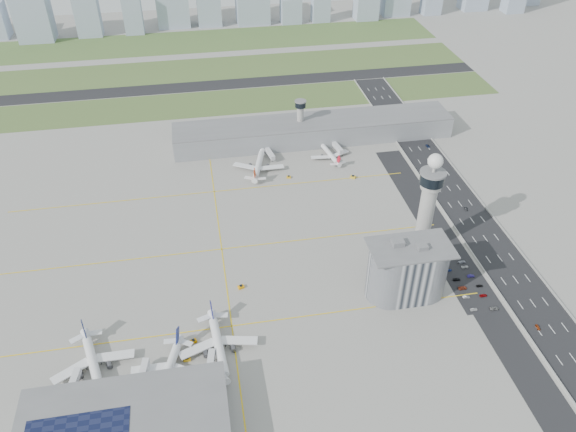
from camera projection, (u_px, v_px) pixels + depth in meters
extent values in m
plane|color=#9E9C93|center=(299.00, 276.00, 307.00)|extent=(1000.00, 1000.00, 0.00)
cube|color=#465F2D|center=(226.00, 102.00, 481.44)|extent=(480.00, 50.00, 0.08)
cube|color=#435829|center=(219.00, 69.00, 540.54)|extent=(480.00, 60.00, 0.08)
cube|color=#46612E|center=(213.00, 40.00, 603.58)|extent=(480.00, 70.00, 0.08)
cube|color=black|center=(222.00, 85.00, 510.58)|extent=(480.00, 22.00, 0.10)
cube|color=black|center=(495.00, 251.00, 323.29)|extent=(28.00, 500.00, 0.10)
cube|color=#9E9E99|center=(472.00, 253.00, 320.97)|extent=(0.60, 500.00, 1.20)
cube|color=#9E9E99|center=(517.00, 248.00, 324.94)|extent=(0.60, 500.00, 1.20)
cube|color=black|center=(461.00, 268.00, 311.86)|extent=(18.00, 260.00, 0.08)
cube|color=black|center=(467.00, 283.00, 302.12)|extent=(20.00, 44.00, 0.10)
cube|color=yellow|center=(232.00, 326.00, 277.68)|extent=(260.00, 0.60, 0.01)
cube|color=yellow|center=(222.00, 249.00, 324.96)|extent=(260.00, 0.60, 0.01)
cube|color=yellow|center=(214.00, 192.00, 372.24)|extent=(260.00, 0.60, 0.01)
cube|color=yellow|center=(222.00, 249.00, 324.96)|extent=(0.60, 260.00, 0.01)
cylinder|color=#ADAAA5|center=(425.00, 218.00, 309.14)|extent=(8.40, 8.40, 48.00)
cylinder|color=#ADAAA5|center=(431.00, 185.00, 295.96)|extent=(11.00, 11.00, 4.00)
cylinder|color=black|center=(432.00, 178.00, 293.56)|extent=(13.00, 13.00, 6.00)
cylinder|color=slate|center=(433.00, 173.00, 291.47)|extent=(14.00, 14.00, 1.00)
cylinder|color=#ADAAA5|center=(434.00, 169.00, 289.97)|extent=(1.60, 1.60, 5.00)
sphere|color=white|center=(435.00, 161.00, 287.27)|extent=(8.00, 8.00, 8.00)
cylinder|color=#ADAAA5|center=(300.00, 123.00, 421.07)|extent=(5.00, 5.00, 28.00)
cylinder|color=black|center=(300.00, 104.00, 412.08)|extent=(8.00, 8.00, 4.00)
cylinder|color=slate|center=(300.00, 101.00, 410.58)|extent=(8.60, 8.60, 0.80)
cube|color=#B2B2B7|center=(407.00, 271.00, 288.05)|extent=(18.00, 24.00, 30.00)
cylinder|color=#B2B2B7|center=(390.00, 273.00, 286.78)|extent=(24.00, 24.00, 30.00)
cylinder|color=#B2B2B7|center=(424.00, 269.00, 289.33)|extent=(24.00, 24.00, 30.00)
cube|color=slate|center=(411.00, 248.00, 278.83)|extent=(42.00, 24.00, 0.80)
cube|color=slate|center=(398.00, 243.00, 279.38)|extent=(6.00, 5.00, 3.00)
cube|color=slate|center=(422.00, 247.00, 277.18)|extent=(5.00, 4.00, 2.40)
cube|color=gray|center=(313.00, 130.00, 424.81)|extent=(210.00, 32.00, 15.00)
cube|color=slate|center=(314.00, 121.00, 420.07)|extent=(210.00, 32.00, 0.80)
cube|color=gray|center=(125.00, 428.00, 226.30)|extent=(84.00, 42.00, 12.00)
cube|color=slate|center=(122.00, 418.00, 222.47)|extent=(84.00, 42.00, 0.80)
imported|color=silver|center=(474.00, 309.00, 285.86)|extent=(3.87, 1.68, 1.30)
imported|color=#9F9F9F|center=(466.00, 297.00, 293.08)|extent=(3.83, 1.60, 1.23)
imported|color=maroon|center=(463.00, 288.00, 298.32)|extent=(4.73, 2.23, 1.31)
imported|color=black|center=(457.00, 279.00, 303.67)|extent=(4.21, 1.84, 1.20)
imported|color=navy|center=(449.00, 270.00, 309.56)|extent=(3.69, 1.94, 1.20)
imported|color=silver|center=(444.00, 261.00, 316.11)|extent=(3.51, 1.67, 1.11)
imported|color=gray|center=(494.00, 308.00, 286.38)|extent=(4.80, 2.32, 1.32)
imported|color=maroon|center=(483.00, 295.00, 293.93)|extent=(4.12, 1.81, 1.18)
imported|color=black|center=(480.00, 286.00, 299.75)|extent=(3.61, 1.62, 1.20)
imported|color=navy|center=(471.00, 276.00, 305.81)|extent=(4.06, 1.60, 1.32)
imported|color=silver|center=(465.00, 267.00, 311.83)|extent=(4.05, 1.92, 1.12)
imported|color=#8E909B|center=(462.00, 262.00, 315.05)|extent=(4.61, 2.08, 1.31)
imported|color=maroon|center=(538.00, 327.00, 276.28)|extent=(1.61, 3.64, 1.22)
imported|color=black|center=(466.00, 209.00, 355.68)|extent=(1.80, 3.73, 1.18)
imported|color=#17244B|center=(428.00, 146.00, 419.83)|extent=(2.15, 4.31, 1.17)
imported|color=gray|center=(385.00, 113.00, 463.31)|extent=(1.85, 3.76, 1.23)
cube|color=#9EADC1|center=(32.00, 11.00, 587.08)|extent=(35.81, 28.65, 60.36)
cube|color=#9EADC1|center=(85.00, 4.00, 596.36)|extent=(25.49, 20.39, 66.89)
cube|color=#9EADC1|center=(132.00, 13.00, 608.20)|extent=(20.04, 16.03, 45.20)
cube|color=#9EADC1|center=(291.00, 10.00, 642.95)|extent=(23.01, 18.41, 27.75)
cube|color=#9EADC1|center=(321.00, 4.00, 644.28)|extent=(20.22, 16.18, 38.97)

